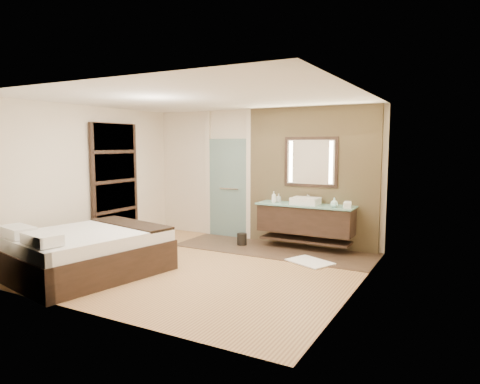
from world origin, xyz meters
The scene contains 15 objects.
floor centered at (0.00, 0.00, 0.00)m, with size 5.00×5.00×0.00m, color #8D5B3B.
tile_strip centered at (0.60, 1.60, 0.01)m, with size 3.80×1.30×0.01m, color #3B2920.
stone_wall centered at (1.10, 2.21, 1.35)m, with size 2.60×0.08×2.70m, color tan.
vanity centered at (1.10, 1.92, 0.58)m, with size 1.85×0.55×0.88m.
mirror_unit centered at (1.10, 2.16, 1.65)m, with size 1.06×0.04×0.96m.
frosted_door centered at (-0.75, 2.20, 1.14)m, with size 1.10×0.12×2.70m.
shoji_partition centered at (-2.43, 0.60, 1.21)m, with size 0.06×1.20×2.40m.
bed centered at (-1.31, -1.16, 0.34)m, with size 2.11×2.44×0.82m.
bath_mat centered at (1.50, 1.07, 0.02)m, with size 0.72×0.50×0.02m, color white.
waste_bin centered at (-0.10, 1.62, 0.12)m, with size 0.19×0.19×0.24m, color black.
tissue_box centered at (1.92, 1.76, 0.92)m, with size 0.12×0.12×0.10m, color white.
soap_bottle_a centered at (0.48, 1.84, 0.97)m, with size 0.08×0.08×0.22m, color white.
soap_bottle_b centered at (0.52, 1.98, 0.95)m, with size 0.07×0.07×0.16m, color #B2B2B2.
soap_bottle_c centered at (1.67, 1.82, 0.95)m, with size 0.13×0.13×0.17m, color silver.
cup centered at (1.89, 1.95, 0.92)m, with size 0.13×0.13×0.10m, color white.
Camera 1 is at (3.81, -5.66, 1.99)m, focal length 32.00 mm.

